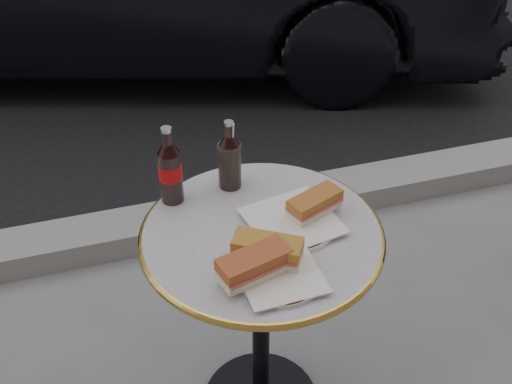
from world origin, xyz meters
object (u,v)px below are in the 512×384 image
object	(u,v)px
cola_bottle_left	(170,165)
cola_glass	(230,165)
bistro_table	(261,328)
plate_left	(280,276)
cola_bottle_right	(230,155)
plate_right	(292,223)

from	to	relation	value
cola_bottle_left	cola_glass	bearing A→B (deg)	5.96
bistro_table	plate_left	world-z (taller)	plate_left
cola_bottle_right	cola_glass	size ratio (longest dim) A/B	1.54
plate_left	plate_right	world-z (taller)	plate_right
plate_left	cola_bottle_left	size ratio (longest dim) A/B	0.87
plate_right	cola_bottle_right	distance (m)	0.25
plate_left	cola_bottle_left	distance (m)	0.42
cola_bottle_right	cola_glass	bearing A→B (deg)	114.28
plate_left	plate_right	size ratio (longest dim) A/B	0.87
cola_bottle_left	plate_left	bearing A→B (deg)	-63.54
plate_right	plate_left	bearing A→B (deg)	-118.07
cola_bottle_left	cola_bottle_right	world-z (taller)	cola_bottle_left
bistro_table	plate_right	xyz separation A→B (m)	(0.08, 0.00, 0.37)
plate_left	cola_bottle_left	xyz separation A→B (m)	(-0.18, 0.36, 0.11)
bistro_table	plate_right	size ratio (longest dim) A/B	3.27
plate_right	cola_bottle_right	size ratio (longest dim) A/B	1.09
cola_glass	cola_bottle_right	bearing A→B (deg)	-65.72
bistro_table	plate_left	distance (m)	0.41
plate_right	cola_glass	xyz separation A→B (m)	(-0.11, 0.21, 0.06)
plate_left	cola_glass	distance (m)	0.38
cola_glass	cola_bottle_left	bearing A→B (deg)	-174.04
bistro_table	cola_glass	bearing A→B (deg)	97.11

